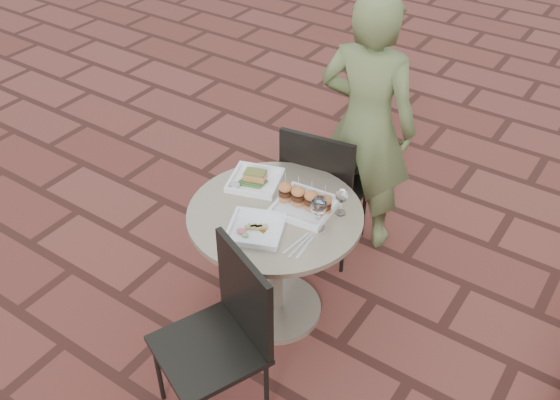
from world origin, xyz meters
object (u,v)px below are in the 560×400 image
Objects in this scene: chair_near at (225,327)px; plate_tuna at (256,228)px; cafe_table at (275,248)px; diner at (367,126)px; chair_far at (322,183)px; plate_sliders at (305,202)px; plate_salmon at (255,180)px.

plate_tuna is (-0.15, 0.45, 0.20)m from chair_near.
diner is (0.05, 0.87, 0.33)m from cafe_table.
cafe_table is at bearing 86.23° from chair_far.
diner reaches higher than chair_far.
plate_tuna is at bearing -110.41° from plate_sliders.
plate_sliders is 0.30m from plate_tuna.
plate_salmon reaches higher than cafe_table.
cafe_table is 2.89× the size of plate_sliders.
chair_far is 2.99× the size of plate_sliders.
chair_far is 0.43m from diner.
plate_sliders reaches higher than plate_tuna.
chair_near is (0.15, -0.62, 0.07)m from cafe_table.
chair_near is at bearing -86.47° from plate_sliders.
plate_sliders is 0.90× the size of plate_tuna.
diner reaches higher than chair_near.
chair_far reaches higher than plate_sliders.
diner reaches higher than cafe_table.
diner is 4.75× the size of plate_tuna.
cafe_table is at bearing 79.22° from diner.
diner is 0.78m from plate_salmon.
chair_near is 2.78× the size of plate_salmon.
chair_near is 1.52m from diner.
diner is 1.05m from plate_tuna.
plate_tuna is (-0.05, -1.04, -0.07)m from diner.
plate_sliders is (-0.04, 0.72, 0.22)m from chair_near.
chair_far is at bearing 109.42° from plate_sliders.
chair_far is at bearing 123.24° from chair_near.
cafe_table is 0.93m from diner.
plate_sliders reaches higher than plate_salmon.
cafe_table is at bearing -135.76° from plate_sliders.
chair_near is 0.57× the size of diner.
diner is at bearing 68.72° from plate_salmon.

